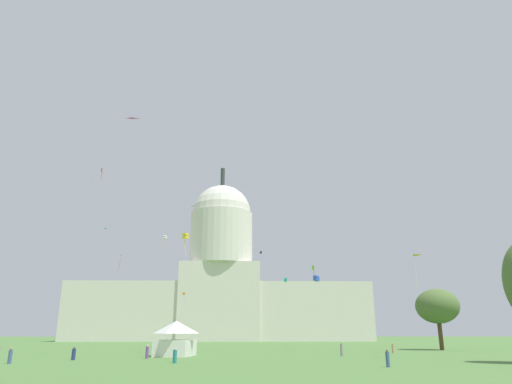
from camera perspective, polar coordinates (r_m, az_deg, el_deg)
capitol_building at (r=190.87m, az=-4.46°, el=-11.40°), size 119.44×25.83×72.10m
event_tent at (r=70.78m, az=-9.94°, el=-17.44°), size 5.89×7.88×4.88m
tree_east_near at (r=100.71m, az=21.58°, el=-13.05°), size 11.88×11.88×11.66m
person_navy_front_left at (r=64.21m, az=-21.69°, el=-18.18°), size 0.53×0.53×1.58m
person_teal_front_center at (r=54.90m, az=-10.04°, el=-19.43°), size 0.62×0.62×1.60m
person_purple_edge_east at (r=64.98m, az=-13.36°, el=-18.77°), size 0.48×0.48×1.72m
person_denim_near_tent at (r=59.53m, az=-28.21°, el=-17.53°), size 0.40×0.40×1.66m
person_denim_aisle_center at (r=49.71m, az=16.03°, el=-19.30°), size 0.52×0.52×1.65m
person_grey_mid_center at (r=70.85m, az=10.57°, el=-18.72°), size 0.39×0.39×1.78m
person_tan_front_right at (r=82.76m, az=16.66°, el=-18.12°), size 0.47×0.47×1.62m
kite_yellow_mid at (r=79.64m, az=-8.76°, el=-5.45°), size 1.16×1.16×4.06m
kite_white_mid at (r=126.83m, az=-11.22°, el=-5.50°), size 0.99×1.02×2.52m
kite_lime_mid at (r=137.48m, az=7.11°, el=-9.48°), size 0.62×1.07×4.67m
kite_magenta_high at (r=77.21m, az=-15.19°, el=8.66°), size 1.75×0.93×0.31m
kite_blue_low at (r=92.65m, az=7.50°, el=-10.58°), size 1.33×1.30×1.14m
kite_black_mid at (r=147.50m, az=0.60°, el=-7.51°), size 0.69×0.97×0.78m
kite_red_high at (r=122.61m, az=-18.60°, el=2.48°), size 0.61×1.05×3.15m
kite_orange_low at (r=144.51m, az=-8.94°, el=-12.45°), size 0.90×0.36×2.52m
kite_pink_mid at (r=119.72m, az=-7.71°, el=-2.04°), size 1.18×1.18×2.19m
kite_turquoise_low at (r=114.52m, az=3.68°, el=-10.84°), size 0.86×0.67×0.94m
kite_gold_low at (r=67.24m, az=18.96°, el=-7.87°), size 1.24×1.46×4.20m
kite_cyan_mid at (r=144.21m, az=-18.34°, el=-4.36°), size 1.31×1.38×0.35m
kite_green_mid at (r=145.24m, az=-16.62°, el=-7.83°), size 0.95×1.63×4.37m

